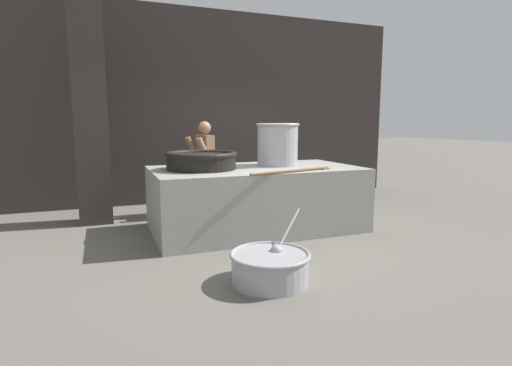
{
  "coord_description": "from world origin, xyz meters",
  "views": [
    {
      "loc": [
        -2.13,
        -5.47,
        1.58
      ],
      "look_at": [
        0.0,
        0.0,
        0.7
      ],
      "focal_mm": 28.0,
      "sensor_mm": 36.0,
      "label": 1
    }
  ],
  "objects_px": {
    "giant_wok_near": "(201,160)",
    "stock_pot": "(278,144)",
    "prep_bowl_vegetables": "(270,266)",
    "cook": "(205,164)"
  },
  "relations": [
    {
      "from": "cook",
      "to": "prep_bowl_vegetables",
      "type": "xyz_separation_m",
      "value": [
        -0.16,
        -3.25,
        -0.7
      ]
    },
    {
      "from": "giant_wok_near",
      "to": "prep_bowl_vegetables",
      "type": "distance_m",
      "value": 2.23
    },
    {
      "from": "stock_pot",
      "to": "prep_bowl_vegetables",
      "type": "relative_size",
      "value": 0.72
    },
    {
      "from": "stock_pot",
      "to": "cook",
      "type": "distance_m",
      "value": 1.47
    },
    {
      "from": "stock_pot",
      "to": "prep_bowl_vegetables",
      "type": "bearing_deg",
      "value": -115.93
    },
    {
      "from": "giant_wok_near",
      "to": "stock_pot",
      "type": "height_order",
      "value": "stock_pot"
    },
    {
      "from": "stock_pot",
      "to": "prep_bowl_vegetables",
      "type": "distance_m",
      "value": 2.62
    },
    {
      "from": "stock_pot",
      "to": "cook",
      "type": "bearing_deg",
      "value": 128.54
    },
    {
      "from": "cook",
      "to": "giant_wok_near",
      "type": "bearing_deg",
      "value": 63.5
    },
    {
      "from": "prep_bowl_vegetables",
      "to": "stock_pot",
      "type": "bearing_deg",
      "value": 64.07
    }
  ]
}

